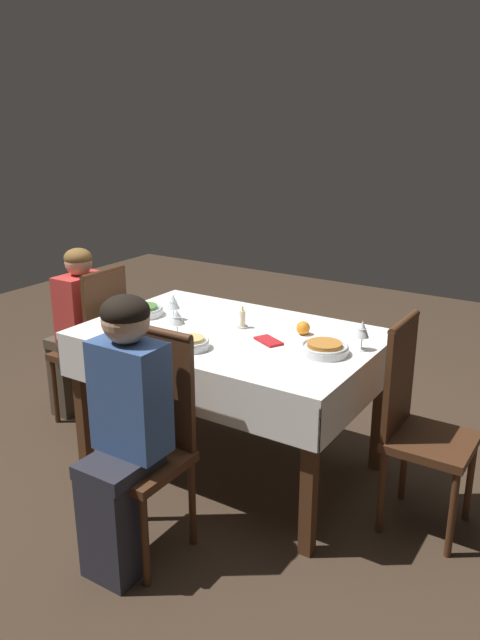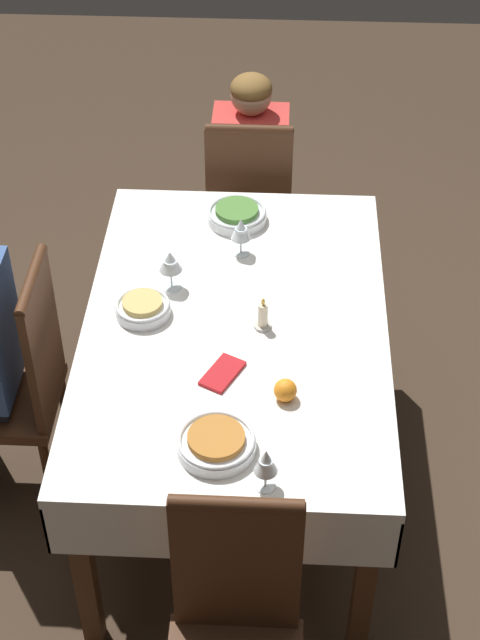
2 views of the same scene
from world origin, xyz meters
name	(u,v)px [view 1 (image 1 of 2)]	position (x,y,z in m)	size (l,w,h in m)	color
ground_plane	(231,466)	(0.00, 0.00, 0.00)	(8.00, 8.00, 0.00)	#3D2D21
dining_table	(230,348)	(0.00, 0.00, 0.69)	(1.48, 0.97, 0.78)	white
chair_south	(149,435)	(0.06, -0.72, 0.53)	(0.37, 0.37, 0.99)	#472816
chair_west	(96,342)	(-0.97, 0.01, 0.53)	(0.37, 0.37, 0.99)	#472816
chair_east	(417,419)	(0.97, 0.05, 0.53)	(0.37, 0.37, 0.99)	#472816
person_adult_denim	(123,421)	(0.06, -0.87, 0.67)	(0.30, 0.34, 1.18)	#282833
person_child_red	(77,327)	(-1.13, 0.01, 0.60)	(0.33, 0.30, 1.09)	#4C4233
bowl_south	(191,343)	(-0.03, -0.30, 0.81)	(0.18, 0.18, 0.06)	silver
wine_glass_south	(177,318)	(-0.17, -0.22, 0.88)	(0.08, 0.08, 0.15)	white
bowl_west	(143,310)	(-0.56, -0.02, 0.81)	(0.22, 0.22, 0.06)	silver
wine_glass_west	(173,302)	(-0.36, 0.00, 0.88)	(0.07, 0.07, 0.14)	white
bowl_east	(324,348)	(0.54, -0.02, 0.81)	(0.22, 0.22, 0.06)	silver
wine_glass_east	(362,330)	(0.66, 0.12, 0.88)	(0.07, 0.07, 0.14)	white
candle_centerpiece	(242,320)	(0.02, 0.09, 0.82)	(0.06, 0.06, 0.12)	beige
orange_fruit	(303,328)	(0.33, 0.16, 0.81)	(0.07, 0.07, 0.07)	orange
napkin_red_folded	(269,341)	(0.24, -0.03, 0.78)	(0.17, 0.14, 0.01)	red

